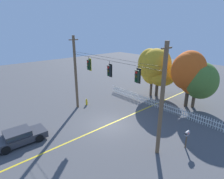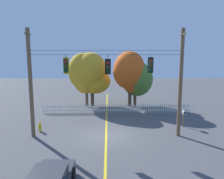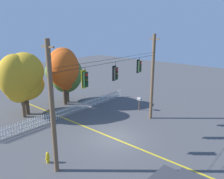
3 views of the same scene
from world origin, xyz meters
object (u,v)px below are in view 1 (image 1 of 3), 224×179
object	(u,v)px
traffic_signal_southbound_primary	(89,65)
traffic_signal_northbound_primary	(109,71)
autumn_oak_far_east	(189,71)
parked_car	(19,136)
traffic_signal_eastbound_side	(137,76)
roadside_mailbox	(187,134)
autumn_maple_far_west	(198,78)
fire_hydrant	(87,102)
autumn_maple_near_fence	(153,65)
autumn_maple_mid	(159,70)

from	to	relation	value
traffic_signal_southbound_primary	traffic_signal_northbound_primary	xyz separation A→B (m)	(3.08, -0.00, -0.08)
autumn_oak_far_east	parked_car	xyz separation A→B (m)	(-5.22, -16.88, -3.66)
traffic_signal_eastbound_side	roadside_mailbox	xyz separation A→B (m)	(3.38, 2.12, -4.29)
traffic_signal_eastbound_side	roadside_mailbox	size ratio (longest dim) A/B	0.93
autumn_oak_far_east	autumn_maple_far_west	distance (m)	1.39
autumn_maple_far_west	parked_car	size ratio (longest dim) A/B	1.33
traffic_signal_eastbound_side	fire_hydrant	size ratio (longest dim) A/B	1.73
traffic_signal_northbound_primary	autumn_oak_far_east	bearing A→B (deg)	75.21
traffic_signal_northbound_primary	roadside_mailbox	size ratio (longest dim) A/B	1.01
traffic_signal_eastbound_side	autumn_maple_near_fence	distance (m)	11.38
autumn_maple_near_fence	parked_car	world-z (taller)	autumn_maple_near_fence
traffic_signal_southbound_primary	autumn_maple_far_west	world-z (taller)	traffic_signal_southbound_primary
autumn_maple_near_fence	autumn_maple_far_west	size ratio (longest dim) A/B	1.20
traffic_signal_northbound_primary	parked_car	world-z (taller)	traffic_signal_northbound_primary
fire_hydrant	autumn_oak_far_east	bearing A→B (deg)	46.04
traffic_signal_eastbound_side	autumn_maple_near_fence	xyz separation A→B (m)	(-5.75, 9.75, -1.22)
autumn_maple_mid	parked_car	xyz separation A→B (m)	(-0.81, -17.60, -3.02)
autumn_oak_far_east	autumn_maple_far_west	bearing A→B (deg)	43.00
fire_hydrant	autumn_maple_near_fence	bearing A→B (deg)	70.65
autumn_maple_far_west	traffic_signal_southbound_primary	bearing A→B (deg)	-121.92
traffic_signal_eastbound_side	roadside_mailbox	bearing A→B (deg)	32.03
autumn_oak_far_east	fire_hydrant	bearing A→B (deg)	-133.96
autumn_maple_far_west	roadside_mailbox	bearing A→B (deg)	-68.78
fire_hydrant	autumn_maple_far_west	bearing A→B (deg)	45.77
traffic_signal_northbound_primary	autumn_maple_near_fence	bearing A→B (deg)	104.76
fire_hydrant	parked_car	bearing A→B (deg)	-71.16
autumn_oak_far_east	autumn_maple_mid	bearing A→B (deg)	170.74
autumn_oak_far_east	roadside_mailbox	bearing A→B (deg)	-61.56
autumn_maple_far_west	autumn_maple_near_fence	bearing A→B (deg)	-174.22
traffic_signal_eastbound_side	autumn_oak_far_east	world-z (taller)	autumn_oak_far_east
autumn_maple_near_fence	roadside_mailbox	bearing A→B (deg)	-39.90
traffic_signal_eastbound_side	fire_hydrant	xyz separation A→B (m)	(-8.76, 1.16, -5.09)
fire_hydrant	traffic_signal_eastbound_side	bearing A→B (deg)	-7.52
traffic_signal_southbound_primary	fire_hydrant	size ratio (longest dim) A/B	1.84
traffic_signal_northbound_primary	parked_car	size ratio (longest dim) A/B	0.36
autumn_maple_near_fence	autumn_maple_mid	xyz separation A→B (m)	(0.69, 0.54, -0.63)
autumn_maple_mid	parked_car	distance (m)	17.87
traffic_signal_southbound_primary	traffic_signal_eastbound_side	xyz separation A→B (m)	(6.26, -0.00, 0.04)
autumn_maple_far_west	fire_hydrant	bearing A→B (deg)	-134.23
traffic_signal_southbound_primary	parked_car	size ratio (longest dim) A/B	0.35
traffic_signal_southbound_primary	parked_car	distance (m)	8.77
traffic_signal_southbound_primary	autumn_oak_far_east	xyz separation A→B (m)	(5.61, 9.57, -1.17)
parked_car	autumn_oak_far_east	bearing A→B (deg)	72.81
autumn_maple_near_fence	autumn_oak_far_east	bearing A→B (deg)	-2.04
traffic_signal_northbound_primary	autumn_oak_far_east	distance (m)	9.96
traffic_signal_eastbound_side	parked_car	xyz separation A→B (m)	(-5.88, -7.31, -4.87)
traffic_signal_southbound_primary	fire_hydrant	xyz separation A→B (m)	(-2.50, 1.16, -5.05)
autumn_maple_mid	autumn_oak_far_east	distance (m)	4.51
autumn_maple_near_fence	autumn_maple_far_west	world-z (taller)	autumn_maple_near_fence
autumn_maple_far_west	parked_car	xyz separation A→B (m)	(-6.06, -17.66, -2.88)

